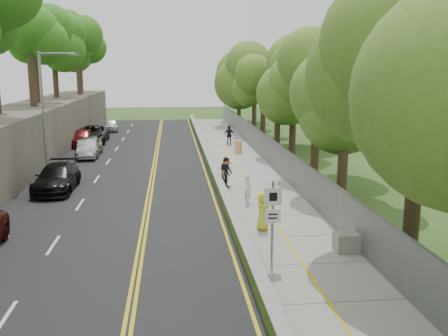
{
  "coord_description": "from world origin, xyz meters",
  "views": [
    {
      "loc": [
        -2.4,
        -19.48,
        7.01
      ],
      "look_at": [
        0.5,
        8.0,
        1.4
      ],
      "focal_mm": 40.0,
      "sensor_mm": 36.0,
      "label": 1
    }
  ],
  "objects_px": {
    "signpost": "(273,214)",
    "painter_0": "(263,211)",
    "streetlight": "(46,104)",
    "concrete_block": "(349,242)",
    "construction_barrel": "(238,147)",
    "person_far": "(229,135)"
  },
  "relations": [
    {
      "from": "signpost",
      "to": "construction_barrel",
      "type": "bearing_deg",
      "value": 85.3
    },
    {
      "from": "streetlight",
      "to": "construction_barrel",
      "type": "distance_m",
      "value": 15.57
    },
    {
      "from": "signpost",
      "to": "construction_barrel",
      "type": "relative_size",
      "value": 3.02
    },
    {
      "from": "concrete_block",
      "to": "person_far",
      "type": "bearing_deg",
      "value": 93.17
    },
    {
      "from": "streetlight",
      "to": "person_far",
      "type": "bearing_deg",
      "value": 40.24
    },
    {
      "from": "signpost",
      "to": "concrete_block",
      "type": "bearing_deg",
      "value": 19.56
    },
    {
      "from": "concrete_block",
      "to": "painter_0",
      "type": "xyz_separation_m",
      "value": [
        -2.85,
        2.86,
        0.48
      ]
    },
    {
      "from": "streetlight",
      "to": "concrete_block",
      "type": "xyz_separation_m",
      "value": [
        14.76,
        -15.86,
        -4.23
      ]
    },
    {
      "from": "signpost",
      "to": "construction_barrel",
      "type": "xyz_separation_m",
      "value": [
        1.95,
        23.7,
        -1.4
      ]
    },
    {
      "from": "person_far",
      "to": "streetlight",
      "type": "bearing_deg",
      "value": 35.4
    },
    {
      "from": "painter_0",
      "to": "streetlight",
      "type": "bearing_deg",
      "value": 34.12
    },
    {
      "from": "signpost",
      "to": "concrete_block",
      "type": "relative_size",
      "value": 2.83
    },
    {
      "from": "construction_barrel",
      "to": "painter_0",
      "type": "distance_m",
      "value": 19.75
    },
    {
      "from": "construction_barrel",
      "to": "person_far",
      "type": "bearing_deg",
      "value": 92.52
    },
    {
      "from": "streetlight",
      "to": "construction_barrel",
      "type": "relative_size",
      "value": 7.79
    },
    {
      "from": "person_far",
      "to": "painter_0",
      "type": "bearing_deg",
      "value": 81.97
    },
    {
      "from": "painter_0",
      "to": "person_far",
      "type": "relative_size",
      "value": 0.96
    },
    {
      "from": "painter_0",
      "to": "person_far",
      "type": "height_order",
      "value": "person_far"
    },
    {
      "from": "person_far",
      "to": "signpost",
      "type": "bearing_deg",
      "value": 81.62
    },
    {
      "from": "signpost",
      "to": "painter_0",
      "type": "relative_size",
      "value": 1.84
    },
    {
      "from": "concrete_block",
      "to": "painter_0",
      "type": "distance_m",
      "value": 4.07
    },
    {
      "from": "construction_barrel",
      "to": "person_far",
      "type": "relative_size",
      "value": 0.59
    }
  ]
}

